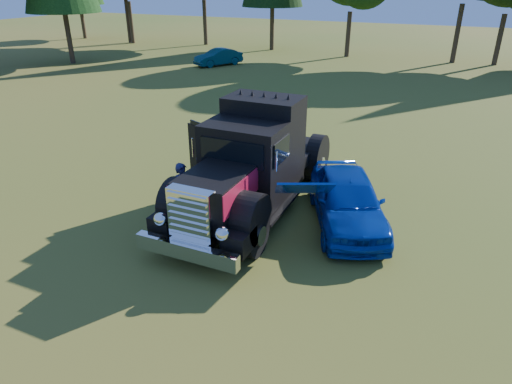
% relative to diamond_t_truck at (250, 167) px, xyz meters
% --- Properties ---
extents(ground, '(120.00, 120.00, 0.00)m').
position_rel_diamond_t_truck_xyz_m(ground, '(-0.17, -1.97, -1.28)').
color(ground, '#3C5A1A').
rests_on(ground, ground).
extents(diamond_t_truck, '(3.30, 7.16, 3.00)m').
position_rel_diamond_t_truck_xyz_m(diamond_t_truck, '(0.00, 0.00, 0.00)').
color(diamond_t_truck, black).
rests_on(diamond_t_truck, ground).
extents(hotrod_coupe, '(3.21, 4.47, 1.89)m').
position_rel_diamond_t_truck_xyz_m(hotrod_coupe, '(2.63, 0.28, -0.57)').
color(hotrod_coupe, '#18079C').
rests_on(hotrod_coupe, ground).
extents(spectator_near, '(0.63, 0.69, 1.59)m').
position_rel_diamond_t_truck_xyz_m(spectator_near, '(-1.39, -1.22, -0.48)').
color(spectator_near, '#1A213E').
rests_on(spectator_near, ground).
extents(spectator_far, '(0.86, 0.99, 1.76)m').
position_rel_diamond_t_truck_xyz_m(spectator_far, '(-1.59, 0.30, -0.40)').
color(spectator_far, '#1B263F').
rests_on(spectator_far, ground).
extents(distant_teal_car, '(2.88, 3.70, 1.17)m').
position_rel_diamond_t_truck_xyz_m(distant_teal_car, '(-11.74, 19.71, -0.69)').
color(distant_teal_car, '#083532').
rests_on(distant_teal_car, ground).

